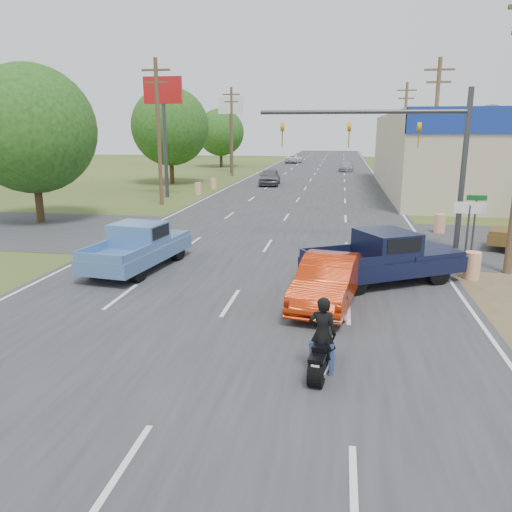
% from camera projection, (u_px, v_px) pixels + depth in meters
% --- Properties ---
extents(ground, '(200.00, 200.00, 0.00)m').
position_uv_depth(ground, '(120.00, 472.00, 7.81)').
color(ground, '#34451B').
rests_on(ground, ground).
extents(main_road, '(15.00, 180.00, 0.02)m').
position_uv_depth(main_road, '(305.00, 188.00, 46.05)').
color(main_road, '#2D2D30').
rests_on(main_road, ground).
extents(cross_road, '(120.00, 10.00, 0.02)m').
position_uv_depth(cross_road, '(273.00, 237.00, 25.01)').
color(cross_road, '#2D2D30').
rests_on(cross_road, ground).
extents(utility_pole_2, '(2.00, 0.28, 10.00)m').
position_uv_depth(utility_pole_2, '(435.00, 129.00, 34.61)').
color(utility_pole_2, '#4C3823').
rests_on(utility_pole_2, ground).
extents(utility_pole_3, '(2.00, 0.28, 10.00)m').
position_uv_depth(utility_pole_3, '(404.00, 129.00, 51.82)').
color(utility_pole_3, '#4C3823').
rests_on(utility_pole_3, ground).
extents(utility_pole_5, '(2.00, 0.28, 10.00)m').
position_uv_depth(utility_pole_5, '(158.00, 129.00, 34.82)').
color(utility_pole_5, '#4C3823').
rests_on(utility_pole_5, ground).
extents(utility_pole_6, '(2.00, 0.28, 10.00)m').
position_uv_depth(utility_pole_6, '(232.00, 130.00, 57.76)').
color(utility_pole_6, '#4C3823').
rests_on(utility_pole_6, ground).
extents(tree_0, '(7.14, 7.14, 8.84)m').
position_uv_depth(tree_0, '(31.00, 129.00, 27.91)').
color(tree_0, '#422D19').
rests_on(tree_0, ground).
extents(tree_1, '(7.56, 7.56, 9.36)m').
position_uv_depth(tree_1, '(170.00, 127.00, 48.79)').
color(tree_1, '#422D19').
rests_on(tree_1, ground).
extents(tree_2, '(6.72, 6.72, 8.32)m').
position_uv_depth(tree_2, '(221.00, 132.00, 72.00)').
color(tree_2, '#422D19').
rests_on(tree_2, ground).
extents(tree_4, '(9.24, 9.24, 11.44)m').
position_uv_depth(tree_4, '(4.00, 121.00, 86.75)').
color(tree_4, '#422D19').
rests_on(tree_4, ground).
extents(tree_5, '(7.98, 7.98, 9.88)m').
position_uv_depth(tree_5, '(489.00, 127.00, 92.34)').
color(tree_5, '#422D19').
rests_on(tree_5, ground).
extents(tree_6, '(8.82, 8.82, 10.92)m').
position_uv_depth(tree_6, '(179.00, 124.00, 101.90)').
color(tree_6, '#422D19').
rests_on(tree_6, ground).
extents(barrel_0, '(0.56, 0.56, 1.00)m').
position_uv_depth(barrel_0, '(472.00, 266.00, 17.86)').
color(barrel_0, orange).
rests_on(barrel_0, ground).
extents(barrel_1, '(0.56, 0.56, 1.00)m').
position_uv_depth(barrel_1, '(440.00, 224.00, 25.92)').
color(barrel_1, orange).
rests_on(barrel_1, ground).
extents(barrel_2, '(0.56, 0.56, 1.00)m').
position_uv_depth(barrel_2, '(198.00, 189.00, 41.57)').
color(barrel_2, orange).
rests_on(barrel_2, ground).
extents(barrel_3, '(0.56, 0.56, 1.00)m').
position_uv_depth(barrel_3, '(214.00, 184.00, 45.34)').
color(barrel_3, orange).
rests_on(barrel_3, ground).
extents(pole_sign_left_near, '(3.00, 0.35, 9.20)m').
position_uv_depth(pole_sign_left_near, '(163.00, 104.00, 38.35)').
color(pole_sign_left_near, '#3F3F44').
rests_on(pole_sign_left_near, ground).
extents(pole_sign_left_far, '(3.00, 0.35, 9.20)m').
position_uv_depth(pole_sign_left_far, '(231.00, 114.00, 61.30)').
color(pole_sign_left_far, '#3F3F44').
rests_on(pole_sign_left_far, ground).
extents(lane_sign, '(1.20, 0.08, 2.52)m').
position_uv_depth(lane_sign, '(469.00, 218.00, 19.40)').
color(lane_sign, '#3F3F44').
rests_on(lane_sign, ground).
extents(street_name_sign, '(0.80, 0.08, 2.61)m').
position_uv_depth(street_name_sign, '(475.00, 219.00, 20.81)').
color(street_name_sign, '#3F3F44').
rests_on(street_name_sign, ground).
extents(signal_mast, '(9.12, 0.40, 7.00)m').
position_uv_depth(signal_mast, '(402.00, 140.00, 21.94)').
color(signal_mast, '#3F3F44').
rests_on(signal_mast, ground).
extents(red_convertible, '(2.28, 4.72, 1.49)m').
position_uv_depth(red_convertible, '(328.00, 281.00, 15.19)').
color(red_convertible, '#B22708').
rests_on(red_convertible, ground).
extents(motorcycle, '(0.66, 2.00, 1.01)m').
position_uv_depth(motorcycle, '(321.00, 356.00, 10.82)').
color(motorcycle, black).
rests_on(motorcycle, ground).
extents(rider, '(0.66, 0.48, 1.68)m').
position_uv_depth(rider, '(322.00, 338.00, 10.76)').
color(rider, black).
rests_on(rider, ground).
extents(blue_pickup, '(2.74, 5.57, 1.78)m').
position_uv_depth(blue_pickup, '(140.00, 245.00, 19.26)').
color(blue_pickup, black).
rests_on(blue_pickup, ground).
extents(navy_pickup, '(5.85, 4.62, 1.83)m').
position_uv_depth(navy_pickup, '(386.00, 257.00, 17.40)').
color(navy_pickup, black).
rests_on(navy_pickup, ground).
extents(distant_car_grey, '(2.16, 4.80, 1.60)m').
position_uv_depth(distant_car_grey, '(270.00, 177.00, 48.63)').
color(distant_car_grey, '#56575B').
rests_on(distant_car_grey, ground).
extents(distant_car_silver, '(2.08, 4.51, 1.28)m').
position_uv_depth(distant_car_silver, '(346.00, 166.00, 65.60)').
color(distant_car_silver, '#9C9BA0').
rests_on(distant_car_silver, ground).
extents(distant_car_white, '(2.77, 5.04, 1.34)m').
position_uv_depth(distant_car_white, '(294.00, 159.00, 82.04)').
color(distant_car_white, white).
rests_on(distant_car_white, ground).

